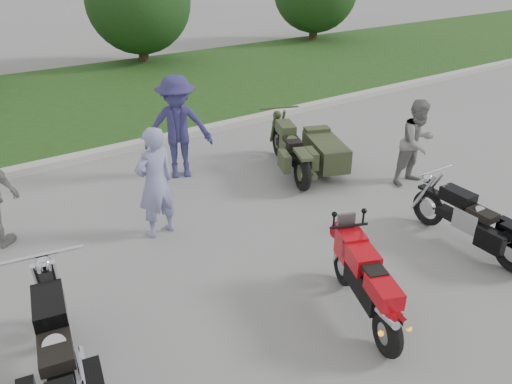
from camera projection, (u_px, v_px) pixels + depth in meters
ground at (279, 306)px, 6.24m from camera, size 80.00×80.00×0.00m
curb at (110, 151)px, 10.61m from camera, size 60.00×0.30×0.15m
grass_strip at (57, 104)px, 13.66m from camera, size 60.00×8.00×0.14m
tree_mid_right at (138, 1)px, 17.18m from camera, size 3.60×3.60×4.00m
sportbike_red at (367, 282)px, 5.84m from camera, size 0.83×1.75×0.87m
cruiser_left at (60, 364)px, 4.75m from camera, size 0.62×2.47×0.96m
cruiser_right at (475, 224)px, 7.22m from camera, size 0.36×2.10×0.81m
cruiser_sidecar at (311, 152)px, 9.66m from camera, size 1.62×2.21×0.89m
person_stripe at (155, 183)px, 7.39m from camera, size 0.69×0.50×1.74m
person_grey at (417, 143)px, 9.06m from camera, size 0.79×0.62×1.59m
person_denim at (178, 128)px, 9.23m from camera, size 1.45×1.15×1.96m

